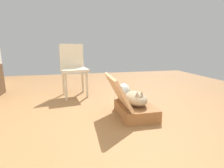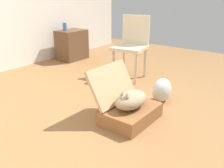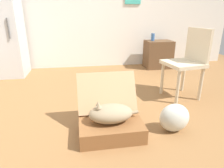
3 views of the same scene
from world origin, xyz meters
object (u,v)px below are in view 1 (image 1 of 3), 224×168
(suitcase_base, at_px, (135,110))
(chair, at_px, (73,67))
(cat, at_px, (136,98))
(plastic_bag_white, at_px, (124,92))

(suitcase_base, height_order, chair, chair)
(suitcase_base, relative_size, cat, 1.23)
(suitcase_base, bearing_deg, cat, 176.44)
(plastic_bag_white, xyz_separation_m, chair, (0.57, 0.85, 0.40))
(plastic_bag_white, bearing_deg, cat, 177.25)
(suitcase_base, xyz_separation_m, cat, (-0.01, 0.00, 0.17))
(suitcase_base, distance_m, plastic_bag_white, 0.67)
(suitcase_base, height_order, cat, cat)
(chair, bearing_deg, suitcase_base, -65.85)
(cat, height_order, plastic_bag_white, cat)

